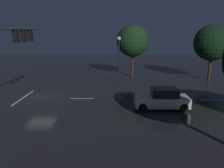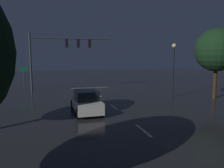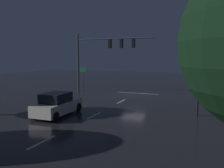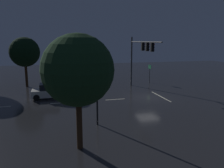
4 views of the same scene
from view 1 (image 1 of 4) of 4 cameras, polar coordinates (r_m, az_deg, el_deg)
name	(u,v)px [view 1 (image 1 of 4)]	position (r m, az deg, el deg)	size (l,w,h in m)	color
ground_plane	(40,98)	(22.96, -17.28, -3.29)	(80.00, 80.00, 0.00)	#232326
traffic_signal_assembly	(12,46)	(18.77, -23.40, 8.44)	(9.51, 0.47, 7.04)	#383A3D
lane_dash_far	(82,98)	(21.94, -7.38, -3.53)	(2.20, 0.16, 0.01)	beige
lane_dash_mid	(146,99)	(21.76, 8.43, -3.71)	(2.20, 0.16, 0.01)	beige
lane_dash_near	(212,100)	(23.17, 23.38, -3.63)	(2.20, 0.16, 0.01)	beige
stop_bar	(23,98)	(23.54, -20.93, -3.16)	(5.00, 0.16, 0.01)	beige
car_approaching	(162,99)	(19.29, 12.21, -3.61)	(1.99, 4.40, 1.70)	silver
street_lamp_left_kerb	(119,51)	(27.88, 1.71, 8.08)	(0.44, 0.44, 5.49)	black
tree_left_near	(133,41)	(31.46, 5.09, 10.48)	(4.24, 4.24, 6.96)	#382314
tree_left_far	(212,43)	(31.95, 23.34, 9.23)	(4.52, 4.52, 6.94)	#382314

